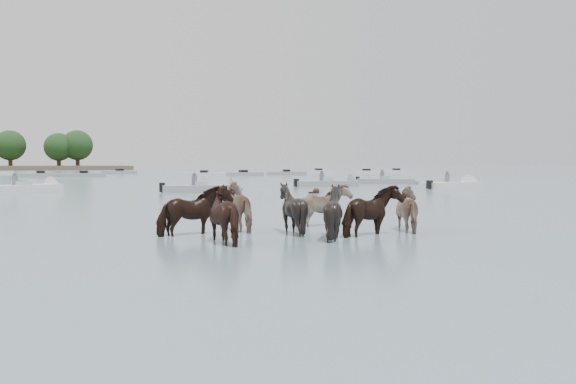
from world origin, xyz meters
name	(u,v)px	position (x,y,z in m)	size (l,w,h in m)	color
ground	(337,235)	(0.00, 0.00, 0.00)	(400.00, 400.00, 0.00)	#4A5F6B
pony_herd	(298,213)	(-0.85, 0.72, 0.57)	(7.96, 4.61, 1.63)	black
swimming_pony	(315,192)	(8.01, 19.18, 0.10)	(0.72, 0.44, 0.44)	black
motorboat_a	(33,188)	(-8.70, 27.98, 0.23)	(5.49, 4.45, 1.92)	silver
motorboat_b	(212,189)	(2.31, 23.09, 0.23)	(5.61, 2.00, 1.92)	gray
motorboat_c	(335,184)	(13.73, 28.00, 0.23)	(5.78, 1.95, 1.92)	gray
motorboat_d	(458,185)	(21.20, 22.10, 0.22)	(6.08, 3.36, 1.92)	silver
motorboat_e	(395,181)	(21.01, 30.68, 0.23)	(5.56, 4.24, 1.92)	gray
distant_flotilla	(110,174)	(-0.32, 73.26, 0.26)	(105.26, 27.57, 0.93)	gray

